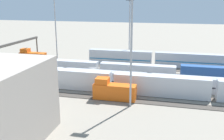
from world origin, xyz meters
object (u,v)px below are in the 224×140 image
at_px(train_on_track_6, 68,79).
at_px(train_on_track_0, 189,61).
at_px(light_mast_0, 130,21).
at_px(light_mast_1, 132,28).
at_px(train_on_track_5, 140,80).
at_px(train_on_track_1, 32,57).
at_px(light_mast_2, 54,7).
at_px(train_on_track_7, 114,91).
at_px(signal_gantry, 6,47).
at_px(train_on_track_3, 132,70).

xyz_separation_m(train_on_track_6, train_on_track_0, (-31.89, -30.00, -0.03)).
relative_size(train_on_track_6, light_mast_0, 5.02).
bearing_deg(light_mast_0, light_mast_1, 100.47).
xyz_separation_m(train_on_track_5, light_mast_0, (8.01, -27.69, 13.43)).
height_order(train_on_track_1, light_mast_1, light_mast_1).
bearing_deg(train_on_track_1, light_mast_2, -126.32).
distance_m(train_on_track_6, light_mast_1, 24.60).
distance_m(train_on_track_7, signal_gantry, 44.48).
height_order(train_on_track_6, train_on_track_5, train_on_track_6).
xyz_separation_m(train_on_track_5, light_mast_2, (37.55, -28.42, 18.19)).
distance_m(light_mast_0, signal_gantry, 43.30).
relative_size(light_mast_2, signal_gantry, 0.82).
height_order(train_on_track_1, train_on_track_3, train_on_track_1).
bearing_deg(train_on_track_1, light_mast_0, -167.85).
bearing_deg(train_on_track_7, train_on_track_6, -20.31).
distance_m(train_on_track_6, light_mast_2, 42.31).
bearing_deg(train_on_track_7, train_on_track_5, -116.60).
bearing_deg(train_on_track_5, train_on_track_6, 15.11).
distance_m(train_on_track_5, light_mast_2, 50.48).
distance_m(train_on_track_3, light_mast_1, 27.85).
xyz_separation_m(train_on_track_7, train_on_track_1, (38.73, -30.00, 0.00)).
distance_m(train_on_track_6, train_on_track_7, 14.41).
bearing_deg(signal_gantry, light_mast_2, -110.86).
bearing_deg(signal_gantry, train_on_track_3, -176.56).
relative_size(train_on_track_3, train_on_track_5, 0.73).
relative_size(light_mast_0, signal_gantry, 0.60).
bearing_deg(train_on_track_6, train_on_track_7, 159.69).
distance_m(train_on_track_6, train_on_track_3, 20.97).
bearing_deg(signal_gantry, train_on_track_5, 170.64).
height_order(train_on_track_3, light_mast_0, light_mast_0).
xyz_separation_m(train_on_track_7, light_mast_0, (3.01, -37.69, 13.34)).
bearing_deg(train_on_track_7, light_mast_2, -49.74).
bearing_deg(light_mast_2, light_mast_0, 178.59).
xyz_separation_m(train_on_track_6, train_on_track_5, (-18.52, -5.00, -0.55)).
bearing_deg(train_on_track_6, train_on_track_5, -164.89).
bearing_deg(train_on_track_6, train_on_track_0, -136.75).
xyz_separation_m(train_on_track_1, light_mast_2, (-6.19, -8.42, 18.10)).
distance_m(train_on_track_5, light_mast_0, 31.80).
xyz_separation_m(train_on_track_7, light_mast_1, (-4.54, 3.15, 15.06)).
bearing_deg(train_on_track_6, train_on_track_3, -134.30).
distance_m(train_on_track_1, train_on_track_5, 48.09).
height_order(light_mast_0, light_mast_2, light_mast_2).
distance_m(train_on_track_1, light_mast_1, 56.55).
bearing_deg(train_on_track_3, light_mast_2, -28.68).
distance_m(train_on_track_1, light_mast_2, 20.90).
distance_m(train_on_track_1, light_mast_0, 38.90).
relative_size(train_on_track_3, light_mast_2, 2.04).
xyz_separation_m(train_on_track_6, light_mast_2, (19.03, -33.42, 17.64)).
bearing_deg(train_on_track_5, train_on_track_7, 63.40).
xyz_separation_m(train_on_track_1, light_mast_1, (-43.27, 33.15, 15.06)).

